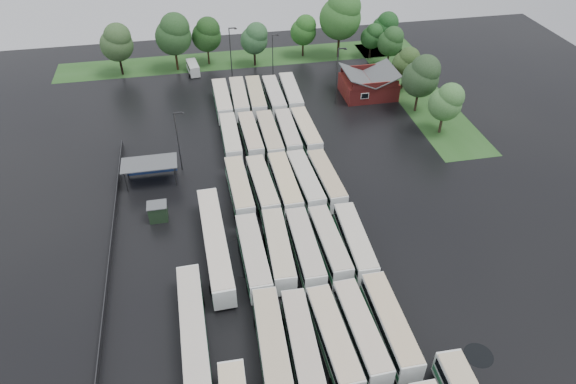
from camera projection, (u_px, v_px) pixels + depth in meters
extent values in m
plane|color=black|center=(291.00, 267.00, 64.25)|extent=(160.00, 160.00, 0.00)
cube|color=maroon|center=(368.00, 87.00, 100.01)|extent=(10.00, 8.00, 3.40)
cube|color=#4C4F51|center=(357.00, 76.00, 98.03)|extent=(5.07, 8.60, 2.19)
cube|color=#4C4F51|center=(382.00, 73.00, 98.79)|extent=(5.07, 8.60, 2.19)
cube|color=maroon|center=(376.00, 86.00, 95.56)|extent=(9.00, 0.20, 1.20)
cube|color=silver|center=(365.00, 96.00, 96.38)|extent=(1.60, 0.12, 1.20)
cylinder|color=#2D2D30|center=(126.00, 182.00, 75.52)|extent=(0.16, 0.16, 3.40)
cylinder|color=#2D2D30|center=(175.00, 176.00, 76.62)|extent=(0.16, 0.16, 3.40)
cylinder|color=#2D2D30|center=(127.00, 170.00, 78.00)|extent=(0.16, 0.16, 3.40)
cylinder|color=#2D2D30|center=(175.00, 164.00, 79.10)|extent=(0.16, 0.16, 3.40)
cube|color=#4C4F51|center=(149.00, 163.00, 76.20)|extent=(8.20, 4.20, 0.15)
cube|color=navy|center=(151.00, 166.00, 78.84)|extent=(7.60, 0.08, 2.60)
cube|color=black|center=(158.00, 212.00, 70.77)|extent=(2.50, 2.00, 2.50)
cube|color=#4C4F51|center=(156.00, 205.00, 69.96)|extent=(2.70, 2.20, 0.12)
cube|color=#26511D|center=(242.00, 59.00, 114.73)|extent=(80.00, 10.00, 0.01)
cube|color=#26511D|center=(415.00, 90.00, 102.57)|extent=(10.00, 50.00, 0.01)
cube|color=#2D2D30|center=(112.00, 244.00, 66.69)|extent=(0.10, 50.00, 1.20)
cube|color=white|center=(272.00, 344.00, 52.98)|extent=(3.11, 12.90, 2.94)
cube|color=black|center=(272.00, 341.00, 52.62)|extent=(3.15, 12.39, 0.94)
cube|color=#326C47|center=(272.00, 348.00, 53.38)|extent=(3.15, 12.65, 0.65)
cube|color=#C2B08D|center=(272.00, 335.00, 52.05)|extent=(2.99, 12.51, 0.13)
cylinder|color=black|center=(266.00, 321.00, 57.06)|extent=(2.72, 1.03, 1.03)
cube|color=white|center=(302.00, 344.00, 53.12)|extent=(3.02, 12.44, 2.83)
cube|color=black|center=(302.00, 340.00, 52.77)|extent=(3.06, 11.95, 0.91)
cube|color=#397750|center=(302.00, 347.00, 53.50)|extent=(3.06, 12.19, 0.62)
cube|color=#C1B09D|center=(302.00, 335.00, 52.22)|extent=(2.90, 12.06, 0.12)
cylinder|color=black|center=(294.00, 322.00, 57.05)|extent=(2.62, 0.99, 0.99)
cube|color=white|center=(333.00, 339.00, 53.53)|extent=(3.06, 12.56, 2.86)
cube|color=black|center=(333.00, 336.00, 53.18)|extent=(3.10, 12.06, 0.91)
cube|color=#367C4F|center=(333.00, 343.00, 53.92)|extent=(3.10, 12.31, 0.63)
cube|color=beige|center=(334.00, 330.00, 52.62)|extent=(2.94, 12.18, 0.12)
cylinder|color=black|center=(343.00, 381.00, 51.32)|extent=(2.65, 1.00, 1.00)
cylinder|color=black|center=(323.00, 318.00, 57.50)|extent=(2.65, 1.00, 1.00)
cube|color=white|center=(361.00, 331.00, 54.34)|extent=(2.95, 12.40, 2.82)
cube|color=black|center=(361.00, 328.00, 53.99)|extent=(3.00, 11.91, 0.90)
cube|color=#2F6D45|center=(360.00, 335.00, 54.72)|extent=(3.00, 12.15, 0.62)
cube|color=beige|center=(362.00, 323.00, 53.44)|extent=(2.84, 12.03, 0.12)
cylinder|color=black|center=(371.00, 371.00, 52.15)|extent=(2.62, 0.99, 0.99)
cylinder|color=black|center=(349.00, 311.00, 58.26)|extent=(2.62, 0.99, 0.99)
cube|color=white|center=(390.00, 324.00, 55.00)|extent=(2.63, 12.56, 2.88)
cube|color=black|center=(391.00, 321.00, 54.65)|extent=(2.69, 12.06, 0.92)
cube|color=#1A6C3A|center=(389.00, 328.00, 55.39)|extent=(2.68, 12.31, 0.63)
cube|color=#D1B790|center=(392.00, 315.00, 54.09)|extent=(2.53, 12.18, 0.13)
cylinder|color=black|center=(402.00, 364.00, 52.78)|extent=(2.67, 1.00, 1.00)
cylinder|color=black|center=(376.00, 304.00, 59.00)|extent=(2.67, 1.00, 1.00)
cube|color=white|center=(253.00, 256.00, 63.07)|extent=(2.88, 12.84, 2.93)
cube|color=black|center=(253.00, 253.00, 62.71)|extent=(2.94, 12.33, 0.94)
cube|color=#2F774D|center=(254.00, 260.00, 63.47)|extent=(2.93, 12.58, 0.65)
cube|color=beige|center=(253.00, 247.00, 62.14)|extent=(2.77, 12.45, 0.13)
cylinder|color=black|center=(259.00, 289.00, 60.80)|extent=(2.72, 1.02, 1.02)
cylinder|color=black|center=(249.00, 242.00, 67.14)|extent=(2.72, 1.02, 1.02)
cube|color=white|center=(278.00, 249.00, 64.02)|extent=(3.10, 12.73, 2.90)
cube|color=black|center=(278.00, 246.00, 63.67)|extent=(3.14, 12.22, 0.93)
cube|color=#237645|center=(278.00, 253.00, 64.41)|extent=(3.14, 12.47, 0.64)
cube|color=beige|center=(278.00, 241.00, 63.10)|extent=(2.98, 12.34, 0.13)
cylinder|color=black|center=(285.00, 281.00, 61.78)|extent=(2.69, 1.01, 1.01)
cylinder|color=black|center=(273.00, 236.00, 68.04)|extent=(2.69, 1.01, 1.01)
cube|color=white|center=(305.00, 249.00, 64.13)|extent=(2.75, 12.70, 2.91)
cube|color=black|center=(305.00, 245.00, 63.78)|extent=(2.81, 12.20, 0.93)
cube|color=#2B6B41|center=(305.00, 252.00, 64.53)|extent=(2.80, 12.45, 0.64)
cube|color=beige|center=(305.00, 240.00, 63.21)|extent=(2.64, 12.32, 0.13)
cylinder|color=black|center=(312.00, 280.00, 61.88)|extent=(2.70, 1.01, 1.01)
cylinder|color=black|center=(298.00, 235.00, 68.17)|extent=(2.70, 1.01, 1.01)
cube|color=white|center=(329.00, 244.00, 64.88)|extent=(2.80, 12.24, 2.79)
cube|color=black|center=(330.00, 241.00, 64.54)|extent=(2.85, 11.75, 0.89)
cube|color=#207E46|center=(329.00, 248.00, 65.26)|extent=(2.85, 11.99, 0.61)
cube|color=beige|center=(330.00, 236.00, 63.99)|extent=(2.69, 11.87, 0.12)
cylinder|color=black|center=(337.00, 274.00, 62.72)|extent=(2.59, 0.97, 0.97)
cylinder|color=black|center=(321.00, 232.00, 68.76)|extent=(2.59, 0.97, 0.97)
cube|color=white|center=(355.00, 242.00, 65.09)|extent=(2.97, 12.52, 2.85)
cube|color=black|center=(355.00, 239.00, 64.74)|extent=(3.01, 12.03, 0.91)
cube|color=#1C703D|center=(354.00, 246.00, 65.47)|extent=(3.01, 12.28, 0.63)
cube|color=beige|center=(356.00, 234.00, 64.18)|extent=(2.85, 12.15, 0.12)
cylinder|color=black|center=(363.00, 273.00, 62.88)|extent=(2.65, 1.00, 1.00)
cylinder|color=black|center=(345.00, 230.00, 69.05)|extent=(2.65, 1.00, 1.00)
cube|color=white|center=(239.00, 189.00, 73.85)|extent=(2.97, 12.73, 2.90)
cube|color=black|center=(239.00, 186.00, 73.49)|extent=(3.02, 12.23, 0.93)
cube|color=#276D3E|center=(240.00, 192.00, 74.24)|extent=(3.01, 12.48, 0.64)
cube|color=beige|center=(239.00, 180.00, 72.92)|extent=(2.85, 12.35, 0.13)
cylinder|color=black|center=(244.00, 214.00, 71.60)|extent=(2.69, 1.01, 1.01)
cylinder|color=black|center=(237.00, 180.00, 77.88)|extent=(2.69, 1.01, 1.01)
cube|color=white|center=(262.00, 187.00, 74.25)|extent=(3.14, 12.59, 2.86)
cube|color=black|center=(262.00, 184.00, 73.90)|extent=(3.18, 12.10, 0.92)
cube|color=#216B41|center=(263.00, 190.00, 74.64)|extent=(3.18, 12.34, 0.63)
cube|color=beige|center=(262.00, 179.00, 73.34)|extent=(3.02, 12.21, 0.12)
cylinder|color=black|center=(267.00, 212.00, 72.03)|extent=(2.65, 1.00, 1.00)
cylinder|color=black|center=(259.00, 179.00, 78.22)|extent=(2.65, 1.00, 1.00)
cube|color=white|center=(285.00, 184.00, 74.60)|extent=(2.91, 12.91, 2.95)
cube|color=black|center=(285.00, 181.00, 74.24)|extent=(2.96, 12.39, 0.94)
cube|color=#317C52|center=(285.00, 188.00, 75.00)|extent=(2.96, 12.65, 0.65)
cube|color=beige|center=(285.00, 176.00, 73.66)|extent=(2.79, 12.52, 0.13)
cylinder|color=black|center=(290.00, 210.00, 72.32)|extent=(2.73, 1.03, 1.03)
cylinder|color=black|center=(280.00, 176.00, 78.69)|extent=(2.73, 1.03, 1.03)
cube|color=white|center=(305.00, 182.00, 75.22)|extent=(3.19, 12.78, 2.90)
cube|color=black|center=(305.00, 178.00, 74.86)|extent=(3.24, 12.28, 0.93)
cube|color=#1F6F42|center=(305.00, 185.00, 75.61)|extent=(3.24, 12.53, 0.64)
cube|color=beige|center=(306.00, 173.00, 74.29)|extent=(3.07, 12.39, 0.13)
cylinder|color=black|center=(311.00, 206.00, 72.97)|extent=(2.69, 1.01, 1.01)
cylinder|color=black|center=(299.00, 174.00, 79.25)|extent=(2.69, 1.01, 1.01)
cube|color=white|center=(326.00, 180.00, 75.62)|extent=(3.13, 12.42, 2.82)
cube|color=black|center=(327.00, 177.00, 75.27)|extent=(3.16, 11.94, 0.90)
cube|color=#227646|center=(326.00, 183.00, 76.00)|extent=(3.17, 12.18, 0.62)
cube|color=#C6AE87|center=(327.00, 172.00, 74.72)|extent=(3.01, 12.05, 0.12)
cylinder|color=black|center=(333.00, 204.00, 73.43)|extent=(2.62, 0.99, 0.99)
cylinder|color=black|center=(320.00, 172.00, 79.54)|extent=(2.62, 0.99, 0.99)
cube|color=white|center=(231.00, 139.00, 84.66)|extent=(2.64, 12.43, 2.85)
cube|color=black|center=(230.00, 136.00, 84.31)|extent=(2.70, 11.93, 0.91)
cube|color=#2F764B|center=(231.00, 142.00, 85.04)|extent=(2.69, 12.18, 0.63)
cube|color=beige|center=(230.00, 131.00, 83.75)|extent=(2.53, 12.05, 0.12)
cylinder|color=black|center=(234.00, 159.00, 82.46)|extent=(2.64, 0.99, 0.99)
cylinder|color=black|center=(229.00, 134.00, 88.61)|extent=(2.64, 0.99, 0.99)
cube|color=white|center=(251.00, 137.00, 85.16)|extent=(2.82, 12.27, 2.80)
cube|color=black|center=(251.00, 134.00, 84.82)|extent=(2.87, 11.79, 0.90)
cube|color=#30754B|center=(251.00, 140.00, 85.54)|extent=(2.87, 12.03, 0.62)
cube|color=beige|center=(250.00, 129.00, 84.27)|extent=(2.71, 11.90, 0.12)
cylinder|color=black|center=(254.00, 157.00, 82.99)|extent=(2.60, 0.98, 0.98)
cylinder|color=black|center=(248.00, 132.00, 89.05)|extent=(2.60, 0.98, 0.98)
cube|color=white|center=(270.00, 136.00, 85.13)|extent=(2.72, 12.66, 2.90)
cube|color=black|center=(270.00, 133.00, 84.78)|extent=(2.78, 12.16, 0.93)
cube|color=#367A4D|center=(270.00, 140.00, 85.53)|extent=(2.77, 12.41, 0.64)
cube|color=#C1AE8E|center=(269.00, 129.00, 84.21)|extent=(2.61, 12.28, 0.13)
cylinder|color=black|center=(274.00, 157.00, 82.89)|extent=(2.69, 1.01, 1.01)
cylinder|color=black|center=(266.00, 131.00, 89.16)|extent=(2.69, 1.01, 1.01)
cube|color=white|center=(288.00, 133.00, 86.02)|extent=(2.67, 12.19, 2.79)
cube|color=black|center=(288.00, 131.00, 85.68)|extent=(2.73, 11.70, 0.89)
cube|color=#2A7649|center=(288.00, 137.00, 86.40)|extent=(2.72, 11.95, 0.61)
cube|color=beige|center=(288.00, 126.00, 85.14)|extent=(2.57, 11.82, 0.12)
cylinder|color=black|center=(293.00, 153.00, 83.86)|extent=(2.58, 0.97, 0.97)
cylinder|color=black|center=(284.00, 129.00, 89.89)|extent=(2.58, 0.97, 0.97)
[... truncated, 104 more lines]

